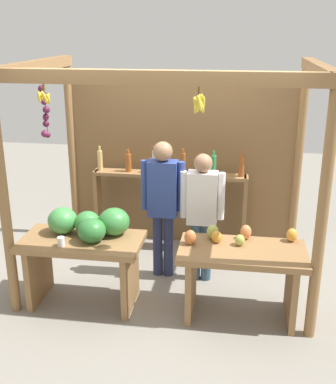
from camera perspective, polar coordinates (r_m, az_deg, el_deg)
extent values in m
plane|color=gray|center=(5.62, 0.29, -9.72)|extent=(12.00, 12.00, 0.00)
cylinder|color=olive|center=(4.72, -18.98, -0.76)|extent=(0.10, 0.10, 2.37)
cylinder|color=olive|center=(4.27, 17.88, -2.72)|extent=(0.10, 0.10, 2.37)
cylinder|color=olive|center=(6.39, -11.36, 4.94)|extent=(0.10, 0.10, 2.37)
cylinder|color=olive|center=(6.06, 15.26, 3.88)|extent=(0.10, 0.10, 2.37)
cube|color=olive|center=(4.01, -1.66, 13.47)|extent=(2.98, 0.12, 0.12)
cube|color=olive|center=(5.34, -15.63, 14.20)|extent=(0.12, 2.00, 0.12)
cube|color=olive|center=(4.94, 17.58, 13.68)|extent=(0.12, 2.00, 0.12)
cube|color=brown|center=(6.11, 1.62, 3.51)|extent=(2.88, 0.04, 2.14)
cylinder|color=brown|center=(4.43, -14.57, 11.98)|extent=(0.02, 0.02, 0.06)
ellipsoid|color=gold|center=(4.43, -14.12, 10.70)|extent=(0.04, 0.07, 0.11)
ellipsoid|color=gold|center=(4.47, -14.13, 10.75)|extent=(0.07, 0.05, 0.11)
ellipsoid|color=gold|center=(4.47, -14.84, 10.95)|extent=(0.05, 0.07, 0.11)
ellipsoid|color=gold|center=(4.43, -15.03, 10.86)|extent=(0.06, 0.06, 0.11)
ellipsoid|color=gold|center=(4.41, -14.45, 10.84)|extent=(0.07, 0.05, 0.11)
cylinder|color=brown|center=(4.09, 3.73, 12.00)|extent=(0.02, 0.02, 0.06)
ellipsoid|color=yellow|center=(4.10, 4.18, 10.60)|extent=(0.04, 0.09, 0.14)
ellipsoid|color=yellow|center=(4.13, 4.15, 10.38)|extent=(0.06, 0.06, 0.14)
ellipsoid|color=yellow|center=(4.14, 3.85, 10.73)|extent=(0.06, 0.04, 0.14)
ellipsoid|color=yellow|center=(4.13, 3.54, 10.63)|extent=(0.07, 0.05, 0.14)
ellipsoid|color=yellow|center=(4.12, 3.37, 10.20)|extent=(0.05, 0.06, 0.14)
ellipsoid|color=yellow|center=(4.10, 3.40, 10.47)|extent=(0.06, 0.08, 0.14)
ellipsoid|color=yellow|center=(4.07, 3.36, 10.37)|extent=(0.08, 0.06, 0.14)
ellipsoid|color=yellow|center=(4.06, 3.74, 10.49)|extent=(0.07, 0.04, 0.14)
ellipsoid|color=yellow|center=(4.08, 3.99, 10.19)|extent=(0.07, 0.07, 0.14)
cylinder|color=#4C422D|center=(4.79, -14.35, 9.54)|extent=(0.01, 0.01, 0.55)
sphere|color=#47142D|center=(4.75, -14.80, 11.80)|extent=(0.07, 0.07, 0.07)
sphere|color=#47142D|center=(4.79, -14.30, 11.06)|extent=(0.06, 0.06, 0.06)
sphere|color=#511938|center=(4.78, -14.52, 10.33)|extent=(0.06, 0.06, 0.06)
sphere|color=#511938|center=(4.79, -14.27, 9.48)|extent=(0.07, 0.07, 0.07)
sphere|color=#601E42|center=(4.81, -14.35, 8.55)|extent=(0.06, 0.06, 0.06)
sphere|color=#47142D|center=(4.81, -14.32, 8.70)|extent=(0.06, 0.06, 0.06)
sphere|color=#47142D|center=(4.82, -14.32, 7.87)|extent=(0.06, 0.06, 0.06)
sphere|color=#511938|center=(4.84, -14.13, 6.62)|extent=(0.06, 0.06, 0.06)
sphere|color=#601E42|center=(4.83, -14.45, 6.73)|extent=(0.07, 0.07, 0.07)
cube|color=olive|center=(4.86, -10.24, -5.84)|extent=(1.21, 0.64, 0.06)
cube|color=olive|center=(5.19, -15.14, -8.97)|extent=(0.06, 0.58, 0.65)
cube|color=olive|center=(4.90, -4.54, -10.05)|extent=(0.06, 0.58, 0.65)
ellipsoid|color=#38843D|center=(4.85, -6.43, -3.52)|extent=(0.42, 0.42, 0.28)
ellipsoid|color=#429347|center=(4.98, -12.43, -3.34)|extent=(0.38, 0.38, 0.27)
ellipsoid|color=#38843D|center=(4.90, -9.54, -3.65)|extent=(0.32, 0.32, 0.24)
ellipsoid|color=#2D7533|center=(4.72, -9.04, -4.55)|extent=(0.30, 0.30, 0.24)
cylinder|color=white|center=(4.72, -12.61, -5.78)|extent=(0.07, 0.07, 0.09)
cube|color=olive|center=(4.63, 8.83, -7.10)|extent=(1.21, 0.64, 0.06)
cube|color=olive|center=(4.81, 2.75, -10.61)|extent=(0.06, 0.58, 0.65)
cube|color=olive|center=(4.83, 14.46, -11.13)|extent=(0.06, 0.58, 0.65)
ellipsoid|color=#CC7038|center=(4.64, 2.67, -5.40)|extent=(0.16, 0.16, 0.15)
ellipsoid|color=#E07F47|center=(4.81, 9.24, -4.72)|extent=(0.15, 0.15, 0.15)
ellipsoid|color=#A8B24C|center=(4.67, 8.54, -5.68)|extent=(0.14, 0.14, 0.11)
ellipsoid|color=#A8B24C|center=(4.77, 5.33, -4.75)|extent=(0.14, 0.14, 0.15)
ellipsoid|color=gold|center=(4.85, 14.52, -4.97)|extent=(0.15, 0.15, 0.13)
ellipsoid|color=gold|center=(4.70, 5.81, -5.33)|extent=(0.11, 0.11, 0.12)
cube|color=olive|center=(6.25, -8.32, -1.79)|extent=(0.05, 0.20, 1.00)
cube|color=olive|center=(6.00, 9.06, -2.73)|extent=(0.05, 0.20, 1.00)
cube|color=olive|center=(5.90, 0.19, 2.07)|extent=(1.87, 0.22, 0.04)
cylinder|color=#D8B266|center=(6.05, -8.09, 3.73)|extent=(0.06, 0.06, 0.25)
cylinder|color=#D8B266|center=(6.01, -8.15, 5.16)|extent=(0.03, 0.03, 0.06)
cylinder|color=#994C1E|center=(5.96, -4.74, 3.49)|extent=(0.08, 0.08, 0.22)
cylinder|color=#994C1E|center=(5.92, -4.78, 4.81)|extent=(0.03, 0.03, 0.06)
cylinder|color=silver|center=(5.88, -1.54, 3.60)|extent=(0.07, 0.07, 0.27)
cylinder|color=silver|center=(5.84, -1.56, 5.17)|extent=(0.03, 0.03, 0.06)
cylinder|color=#994C1E|center=(5.84, 1.81, 3.38)|extent=(0.06, 0.06, 0.25)
cylinder|color=#994C1E|center=(5.80, 1.83, 4.87)|extent=(0.03, 0.03, 0.06)
cylinder|color=#338C4C|center=(5.81, 5.42, 3.16)|extent=(0.07, 0.07, 0.24)
cylinder|color=#338C4C|center=(5.77, 5.47, 4.61)|extent=(0.03, 0.03, 0.06)
cylinder|color=#994C1E|center=(5.80, 8.74, 3.07)|extent=(0.07, 0.07, 0.26)
cylinder|color=#994C1E|center=(5.76, 8.82, 4.59)|extent=(0.03, 0.03, 0.06)
cylinder|color=navy|center=(5.46, -1.22, -6.30)|extent=(0.11, 0.11, 0.73)
cylinder|color=navy|center=(5.44, 0.03, -6.38)|extent=(0.11, 0.11, 0.73)
cube|color=#2D428C|center=(5.20, -0.62, 0.41)|extent=(0.32, 0.19, 0.62)
cylinder|color=#2D428C|center=(5.22, -2.79, 0.83)|extent=(0.08, 0.08, 0.56)
cylinder|color=#2D428C|center=(5.16, 1.57, 0.63)|extent=(0.08, 0.08, 0.56)
sphere|color=#997051|center=(5.08, -0.63, 4.85)|extent=(0.21, 0.21, 0.21)
cylinder|color=#334F67|center=(5.39, 3.30, -6.99)|extent=(0.11, 0.11, 0.68)
cylinder|color=#334F67|center=(5.38, 4.58, -7.06)|extent=(0.11, 0.11, 0.68)
cube|color=white|center=(5.14, 4.10, -0.70)|extent=(0.32, 0.19, 0.58)
cylinder|color=white|center=(5.15, 1.89, -0.29)|extent=(0.08, 0.08, 0.52)
cylinder|color=white|center=(5.12, 6.34, -0.51)|extent=(0.08, 0.08, 0.52)
sphere|color=#997051|center=(5.02, 4.20, 3.46)|extent=(0.20, 0.20, 0.20)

